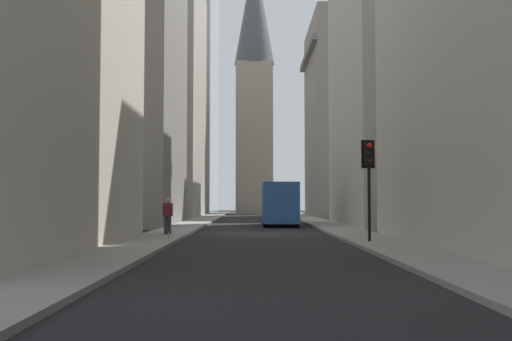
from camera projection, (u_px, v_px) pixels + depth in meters
The scene contains 13 objects.
ground_plane at pixel (260, 234), 29.79m from camera, with size 135.00×135.00×0.00m, color black.
sidewalk_right at pixel (171, 232), 29.77m from camera, with size 90.00×2.20×0.14m, color gray.
sidewalk_left at pixel (348, 232), 29.82m from camera, with size 90.00×2.20×0.14m, color gray.
building_left_midfar at pixel (417, 57), 39.13m from camera, with size 14.33×10.50×22.42m.
building_left_far at pixel (359, 119), 60.63m from camera, with size 13.93×10.50×20.05m.
building_right_far at pixel (151, 81), 58.92m from camera, with size 14.43×10.50×27.24m.
building_right_midfar at pixel (105, 61), 40.67m from camera, with size 12.13×10.00×22.69m.
church_spire at pixel (254, 76), 72.46m from camera, with size 4.92×4.92×32.61m.
delivery_truck at pixel (279, 204), 38.95m from camera, with size 6.46×2.25×2.84m.
sedan_silver at pixel (273, 212), 51.80m from camera, with size 4.30×1.78×1.42m.
traffic_light_foreground at pixel (369, 166), 22.60m from camera, with size 0.43×0.52×3.91m.
pedestrian at pixel (168, 214), 26.96m from camera, with size 0.26×0.44×1.69m.
discarded_bottle at pixel (169, 236), 24.16m from camera, with size 0.07×0.07×0.27m.
Camera 1 is at (-29.91, 0.37, 1.72)m, focal length 41.21 mm.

